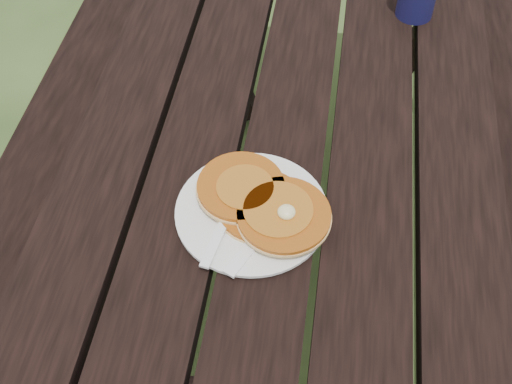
# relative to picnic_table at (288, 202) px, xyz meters

# --- Properties ---
(ground) EXTENTS (60.00, 60.00, 0.00)m
(ground) POSITION_rel_picnic_table_xyz_m (0.00, 0.00, -0.37)
(ground) COLOR #2A3C1A
(ground) RESTS_ON ground
(picnic_table) EXTENTS (1.36, 1.80, 0.75)m
(picnic_table) POSITION_rel_picnic_table_xyz_m (0.00, 0.00, 0.00)
(picnic_table) COLOR black
(picnic_table) RESTS_ON ground
(plate) EXTENTS (0.24, 0.24, 0.01)m
(plate) POSITION_rel_picnic_table_xyz_m (-0.03, -0.33, 0.39)
(plate) COLOR white
(plate) RESTS_ON picnic_table
(pancake_stack) EXTENTS (0.22, 0.19, 0.04)m
(pancake_stack) POSITION_rel_picnic_table_xyz_m (-0.02, -0.32, 0.41)
(pancake_stack) COLOR #B55914
(pancake_stack) RESTS_ON plate
(knife) EXTENTS (0.09, 0.17, 0.00)m
(knife) POSITION_rel_picnic_table_xyz_m (-0.01, -0.37, 0.39)
(knife) COLOR white
(knife) RESTS_ON plate
(fork) EXTENTS (0.06, 0.16, 0.01)m
(fork) POSITION_rel_picnic_table_xyz_m (-0.08, -0.39, 0.40)
(fork) COLOR white
(fork) RESTS_ON plate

